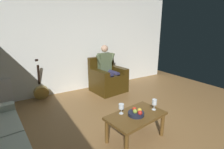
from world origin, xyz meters
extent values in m
plane|color=olive|center=(0.00, 0.00, 0.00)|extent=(7.01, 7.01, 0.00)
cube|color=silver|center=(0.00, -2.95, 1.30)|extent=(6.04, 0.06, 2.61)
cube|color=#38280B|center=(-0.54, -2.36, 0.21)|extent=(0.90, 0.88, 0.41)
cube|color=#38280B|center=(-0.55, -2.30, 0.46)|extent=(0.55, 0.72, 0.10)
cube|color=#38280B|center=(-0.86, -2.40, 0.53)|extent=(0.26, 0.80, 0.24)
cube|color=#38280B|center=(-0.22, -2.32, 0.53)|extent=(0.26, 0.80, 0.24)
cube|color=#38280B|center=(-0.50, -2.69, 0.67)|extent=(0.82, 0.22, 0.53)
cube|color=#546343|center=(-0.52, -2.53, 0.78)|extent=(0.38, 0.22, 0.54)
sphere|color=tan|center=(-0.52, -2.53, 1.17)|extent=(0.19, 0.19, 0.19)
cylinder|color=#2F2D4C|center=(-0.65, -2.31, 0.53)|extent=(0.18, 0.47, 0.13)
cylinder|color=#2F2D4C|center=(-0.68, -2.09, 0.26)|extent=(0.13, 0.13, 0.51)
cylinder|color=#546343|center=(-0.74, -2.50, 0.90)|extent=(0.21, 0.11, 0.29)
cylinder|color=#2F2D4C|center=(-0.45, -2.29, 0.53)|extent=(0.18, 0.47, 0.13)
cylinder|color=#2F2D4C|center=(-0.47, -2.06, 0.26)|extent=(0.13, 0.13, 0.51)
cylinder|color=#546343|center=(-0.32, -2.45, 0.90)|extent=(0.21, 0.11, 0.29)
cube|color=brown|center=(0.16, -0.31, 0.41)|extent=(0.98, 0.65, 0.04)
cylinder|color=brown|center=(-0.27, -0.15, 0.19)|extent=(0.06, 0.06, 0.39)
cylinder|color=brown|center=(0.53, -0.04, 0.19)|extent=(0.06, 0.06, 0.39)
cylinder|color=brown|center=(-0.21, -0.58, 0.19)|extent=(0.06, 0.06, 0.39)
cylinder|color=brown|center=(0.59, -0.47, 0.19)|extent=(0.06, 0.06, 0.39)
cylinder|color=#A8873E|center=(1.15, -2.74, 0.18)|extent=(0.35, 0.19, 0.36)
cylinder|color=black|center=(1.15, -2.69, 0.20)|extent=(0.10, 0.03, 0.10)
cube|color=black|center=(1.15, -2.86, 0.60)|extent=(0.05, 0.17, 0.52)
cube|color=black|center=(1.15, -2.94, 0.92)|extent=(0.07, 0.07, 0.14)
cube|color=white|center=(2.00, -2.88, 0.30)|extent=(0.50, 0.06, 0.59)
cylinder|color=silver|center=(0.33, -0.46, 0.43)|extent=(0.07, 0.07, 0.01)
cylinder|color=silver|center=(0.33, -0.46, 0.48)|extent=(0.01, 0.01, 0.08)
cylinder|color=silver|center=(0.33, -0.46, 0.55)|extent=(0.08, 0.08, 0.08)
cylinder|color=#590C19|center=(0.33, -0.46, 0.53)|extent=(0.07, 0.07, 0.03)
cylinder|color=silver|center=(-0.20, -0.29, 0.43)|extent=(0.07, 0.07, 0.01)
cylinder|color=silver|center=(-0.20, -0.29, 0.48)|extent=(0.01, 0.01, 0.09)
cylinder|color=silver|center=(-0.20, -0.29, 0.57)|extent=(0.08, 0.08, 0.09)
cylinder|color=#590C19|center=(-0.20, -0.29, 0.54)|extent=(0.07, 0.07, 0.04)
cylinder|color=#1C2131|center=(0.17, -0.30, 0.45)|extent=(0.25, 0.25, 0.05)
sphere|color=olive|center=(0.19, -0.30, 0.50)|extent=(0.07, 0.07, 0.07)
sphere|color=red|center=(0.16, -0.22, 0.50)|extent=(0.07, 0.07, 0.07)
sphere|color=gold|center=(0.11, -0.29, 0.50)|extent=(0.07, 0.07, 0.07)
sphere|color=#B42B18|center=(0.16, -0.36, 0.50)|extent=(0.07, 0.07, 0.07)
camera|label=1|loc=(1.70, 1.51, 1.73)|focal=27.27mm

